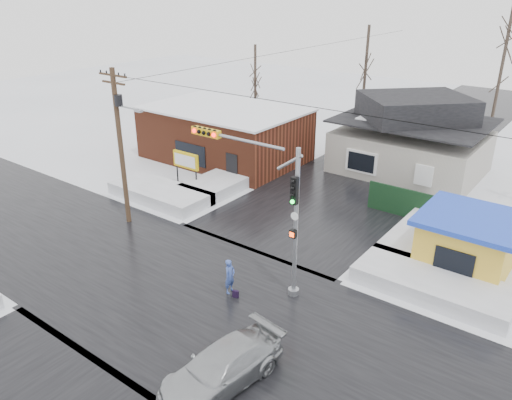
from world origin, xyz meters
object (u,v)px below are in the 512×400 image
Objects in this scene: traffic_signal at (266,195)px; pedestrian at (230,277)px; utility_pole at (121,139)px; kiosk at (467,242)px; car at (222,368)px; marquee_sign at (186,161)px.

pedestrian is (-0.86, -1.56, -3.70)m from traffic_signal.
utility_pole is 5.39× the size of pedestrian.
kiosk is 13.94m from car.
traffic_signal reaches higher than kiosk.
pedestrian is 5.73m from car.
traffic_signal reaches higher than marquee_sign.
traffic_signal is at bearing -135.16° from kiosk.
kiosk reaches higher than car.
utility_pole reaches higher than marquee_sign.
traffic_signal is 10.39m from utility_pole.
utility_pole is at bearing -79.87° from marquee_sign.
traffic_signal is 1.52× the size of kiosk.
pedestrian is at bearing 135.07° from car.
pedestrian is at bearing -132.69° from kiosk.
marquee_sign reaches higher than car.
traffic_signal is 0.78× the size of utility_pole.
car is at bearing -42.15° from marquee_sign.
pedestrian is (9.50, -2.10, -4.28)m from utility_pole.
traffic_signal is 1.42× the size of car.
utility_pole is (-10.36, 0.53, 0.57)m from traffic_signal.
utility_pole is at bearing 160.94° from car.
kiosk is at bearing 1.55° from marquee_sign.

